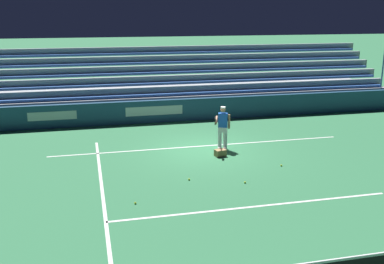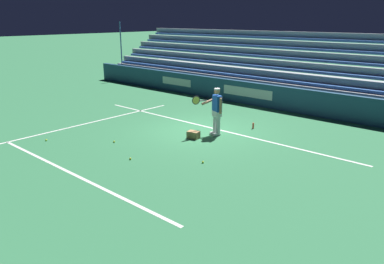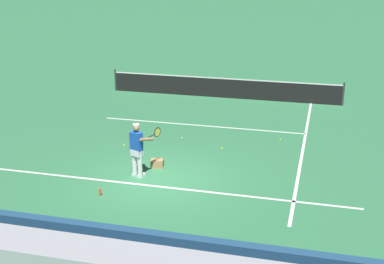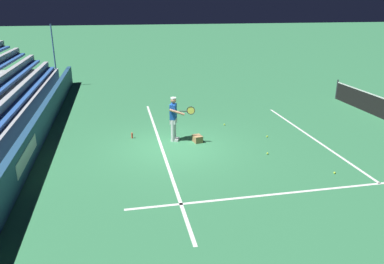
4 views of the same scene
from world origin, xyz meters
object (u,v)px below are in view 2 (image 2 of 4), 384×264
object	(u,v)px
ball_box_cardboard	(193,135)
tennis_ball_stray_back	(46,140)
tennis_player	(216,111)
water_bottle	(253,126)
tennis_ball_toward_net	(114,142)
tennis_ball_far_left	(203,162)
tennis_ball_far_right	(130,159)

from	to	relation	value
ball_box_cardboard	tennis_ball_stray_back	bearing A→B (deg)	44.93
tennis_player	water_bottle	distance (m)	1.87
tennis_player	tennis_ball_toward_net	distance (m)	3.75
tennis_ball_far_left	water_bottle	distance (m)	4.13
tennis_ball_stray_back	tennis_ball_far_right	bearing A→B (deg)	-167.70
tennis_ball_stray_back	water_bottle	xyz separation A→B (m)	(-4.55, -6.06, 0.08)
tennis_ball_toward_net	tennis_ball_far_right	bearing A→B (deg)	158.20
tennis_ball_far_left	water_bottle	size ratio (longest dim) A/B	0.30
ball_box_cardboard	tennis_ball_toward_net	size ratio (longest dim) A/B	6.06
tennis_ball_far_right	tennis_ball_toward_net	bearing A→B (deg)	-21.80
ball_box_cardboard	water_bottle	size ratio (longest dim) A/B	1.82
ball_box_cardboard	tennis_ball_toward_net	world-z (taller)	ball_box_cardboard
tennis_ball_toward_net	tennis_ball_far_left	distance (m)	3.53
tennis_ball_far_right	water_bottle	bearing A→B (deg)	-100.30
ball_box_cardboard	water_bottle	xyz separation A→B (m)	(-0.92, -2.44, -0.02)
ball_box_cardboard	tennis_ball_far_left	xyz separation A→B (m)	(-1.77, 1.59, -0.10)
tennis_player	tennis_ball_far_left	xyz separation A→B (m)	(-1.43, 2.44, -0.86)
ball_box_cardboard	tennis_player	bearing A→B (deg)	-111.81
tennis_player	tennis_ball_stray_back	xyz separation A→B (m)	(3.96, 4.46, -0.86)
tennis_ball_far_right	tennis_ball_stray_back	distance (m)	3.67
water_bottle	tennis_ball_toward_net	bearing A→B (deg)	60.23
ball_box_cardboard	water_bottle	bearing A→B (deg)	-110.63
tennis_ball_far_right	tennis_ball_far_left	bearing A→B (deg)	-145.62
tennis_ball_toward_net	tennis_ball_stray_back	xyz separation A→B (m)	(1.91, 1.45, 0.00)
tennis_ball_stray_back	tennis_ball_far_left	distance (m)	5.76
tennis_player	tennis_ball_toward_net	size ratio (longest dim) A/B	25.98
tennis_ball_far_right	water_bottle	world-z (taller)	water_bottle
tennis_ball_far_left	water_bottle	bearing A→B (deg)	-78.07
ball_box_cardboard	tennis_ball_far_right	distance (m)	2.84
tennis_ball_far_left	tennis_ball_stray_back	bearing A→B (deg)	20.53
tennis_ball_stray_back	tennis_ball_far_left	world-z (taller)	same
tennis_player	water_bottle	world-z (taller)	tennis_player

